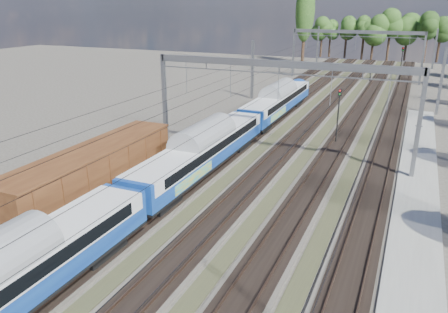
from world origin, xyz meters
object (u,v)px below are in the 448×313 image
at_px(emu_train, 201,146).
at_px(signal_far, 402,60).
at_px(signal_near, 338,110).
at_px(worker, 370,78).
at_px(freight_boxcar, 93,172).

xyz_separation_m(emu_train, signal_far, (12.51, 57.54, 1.24)).
bearing_deg(signal_near, worker, 71.97).
height_order(emu_train, signal_far, signal_far).
relative_size(freight_boxcar, worker, 9.34).
distance_m(freight_boxcar, signal_far, 67.61).
bearing_deg(emu_train, freight_boxcar, -119.76).
height_order(emu_train, freight_boxcar, emu_train).
xyz_separation_m(freight_boxcar, worker, (12.22, 61.09, -1.60)).
bearing_deg(worker, signal_near, 172.74).
bearing_deg(signal_far, worker, -116.30).
distance_m(emu_train, freight_boxcar, 9.07).
height_order(emu_train, worker, emu_train).
distance_m(worker, signal_near, 39.86).
height_order(freight_boxcar, worker, freight_boxcar).
distance_m(emu_train, signal_near, 16.02).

